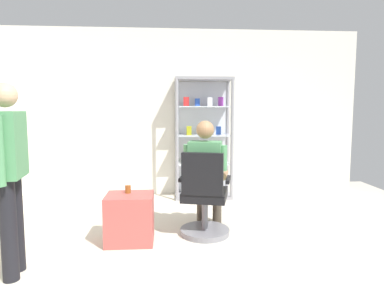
{
  "coord_description": "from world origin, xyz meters",
  "views": [
    {
      "loc": [
        -0.17,
        -2.54,
        1.42
      ],
      "look_at": [
        0.12,
        1.4,
        1.0
      ],
      "focal_mm": 31.12,
      "sensor_mm": 36.0,
      "label": 1
    }
  ],
  "objects_px": {
    "tea_glass": "(128,189)",
    "office_chair": "(204,201)",
    "seated_shopkeeper": "(206,171)",
    "standing_customer": "(9,168)",
    "display_cabinet_main": "(203,137)",
    "storage_crate": "(130,218)"
  },
  "relations": [
    {
      "from": "display_cabinet_main",
      "to": "tea_glass",
      "type": "xyz_separation_m",
      "value": [
        -1.0,
        -1.76,
        -0.4
      ]
    },
    {
      "from": "display_cabinet_main",
      "to": "office_chair",
      "type": "xyz_separation_m",
      "value": [
        -0.17,
        -1.72,
        -0.57
      ]
    },
    {
      "from": "office_chair",
      "to": "tea_glass",
      "type": "bearing_deg",
      "value": -177.25
    },
    {
      "from": "display_cabinet_main",
      "to": "storage_crate",
      "type": "distance_m",
      "value": 2.18
    },
    {
      "from": "display_cabinet_main",
      "to": "office_chair",
      "type": "height_order",
      "value": "display_cabinet_main"
    },
    {
      "from": "tea_glass",
      "to": "office_chair",
      "type": "bearing_deg",
      "value": 2.75
    },
    {
      "from": "display_cabinet_main",
      "to": "standing_customer",
      "type": "relative_size",
      "value": 1.17
    },
    {
      "from": "seated_shopkeeper",
      "to": "tea_glass",
      "type": "bearing_deg",
      "value": -167.17
    },
    {
      "from": "seated_shopkeeper",
      "to": "standing_customer",
      "type": "xyz_separation_m",
      "value": [
        -1.76,
        -0.92,
        0.22
      ]
    },
    {
      "from": "office_chair",
      "to": "storage_crate",
      "type": "height_order",
      "value": "office_chair"
    },
    {
      "from": "display_cabinet_main",
      "to": "standing_customer",
      "type": "xyz_separation_m",
      "value": [
        -1.88,
        -2.47,
        -0.03
      ]
    },
    {
      "from": "seated_shopkeeper",
      "to": "storage_crate",
      "type": "height_order",
      "value": "seated_shopkeeper"
    },
    {
      "from": "office_chair",
      "to": "seated_shopkeeper",
      "type": "xyz_separation_m",
      "value": [
        0.04,
        0.16,
        0.32
      ]
    },
    {
      "from": "storage_crate",
      "to": "tea_glass",
      "type": "bearing_deg",
      "value": 108.19
    },
    {
      "from": "display_cabinet_main",
      "to": "tea_glass",
      "type": "height_order",
      "value": "display_cabinet_main"
    },
    {
      "from": "office_chair",
      "to": "seated_shopkeeper",
      "type": "distance_m",
      "value": 0.36
    },
    {
      "from": "seated_shopkeeper",
      "to": "tea_glass",
      "type": "relative_size",
      "value": 15.17
    },
    {
      "from": "seated_shopkeeper",
      "to": "standing_customer",
      "type": "height_order",
      "value": "standing_customer"
    },
    {
      "from": "tea_glass",
      "to": "standing_customer",
      "type": "distance_m",
      "value": 1.2
    },
    {
      "from": "office_chair",
      "to": "seated_shopkeeper",
      "type": "bearing_deg",
      "value": 75.88
    },
    {
      "from": "storage_crate",
      "to": "standing_customer",
      "type": "height_order",
      "value": "standing_customer"
    },
    {
      "from": "office_chair",
      "to": "seated_shopkeeper",
      "type": "relative_size",
      "value": 0.74
    }
  ]
}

